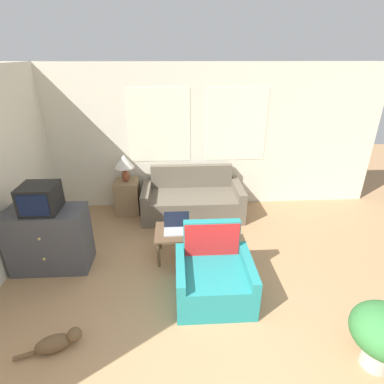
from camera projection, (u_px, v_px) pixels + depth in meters
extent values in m
cube|color=silver|center=(202.00, 139.00, 5.47)|extent=(6.54, 0.05, 2.60)
cube|color=white|center=(159.00, 126.00, 5.30)|extent=(1.10, 0.01, 1.30)
cube|color=white|center=(236.00, 125.00, 5.37)|extent=(1.10, 0.01, 1.30)
cube|color=#665B4C|center=(193.00, 205.00, 5.44)|extent=(1.51, 0.86, 0.42)
cube|color=#665B4C|center=(192.00, 186.00, 5.69)|extent=(1.51, 0.12, 0.84)
cube|color=#665B4C|center=(147.00, 202.00, 5.37)|extent=(0.14, 0.86, 0.57)
cube|color=#665B4C|center=(238.00, 200.00, 5.45)|extent=(0.14, 0.86, 0.57)
cube|color=teal|center=(214.00, 284.00, 3.57)|extent=(0.70, 0.80, 0.41)
cube|color=teal|center=(211.00, 251.00, 3.79)|extent=(0.70, 0.10, 0.87)
cube|color=teal|center=(181.00, 281.00, 3.52)|extent=(0.10, 0.80, 0.53)
cube|color=teal|center=(247.00, 279.00, 3.56)|extent=(0.10, 0.80, 0.53)
cube|color=red|center=(212.00, 246.00, 3.70)|extent=(0.67, 0.01, 0.62)
cube|color=#424247|center=(50.00, 239.00, 4.02)|extent=(1.01, 0.51, 0.87)
sphere|color=tan|center=(39.00, 239.00, 3.71)|extent=(0.04, 0.04, 0.04)
sphere|color=tan|center=(44.00, 259.00, 3.84)|extent=(0.04, 0.04, 0.04)
cube|color=black|center=(40.00, 198.00, 3.77)|extent=(0.44, 0.41, 0.35)
cube|color=#0F1938|center=(33.00, 206.00, 3.57)|extent=(0.36, 0.01, 0.28)
cube|color=#937551|center=(128.00, 197.00, 5.52)|extent=(0.43, 0.43, 0.62)
ellipsoid|color=brown|center=(126.00, 176.00, 5.34)|extent=(0.14, 0.14, 0.21)
cylinder|color=tan|center=(125.00, 169.00, 5.29)|extent=(0.02, 0.02, 0.06)
cone|color=white|center=(124.00, 161.00, 5.23)|extent=(0.35, 0.35, 0.22)
cube|color=brown|center=(191.00, 231.00, 4.23)|extent=(1.02, 0.55, 0.03)
cylinder|color=brown|center=(159.00, 255.00, 4.10)|extent=(0.04, 0.04, 0.40)
cylinder|color=brown|center=(225.00, 252.00, 4.14)|extent=(0.04, 0.04, 0.40)
cylinder|color=brown|center=(160.00, 237.00, 4.50)|extent=(0.04, 0.04, 0.40)
cylinder|color=brown|center=(220.00, 235.00, 4.55)|extent=(0.04, 0.04, 0.40)
cube|color=#B7B7BC|center=(177.00, 231.00, 4.19)|extent=(0.36, 0.22, 0.02)
cube|color=black|center=(177.00, 219.00, 4.26)|extent=(0.36, 0.07, 0.22)
cylinder|color=gold|center=(213.00, 233.00, 4.07)|extent=(0.08, 0.08, 0.11)
cylinder|color=white|center=(205.00, 227.00, 4.24)|extent=(0.08, 0.08, 0.08)
ellipsoid|color=#B23D38|center=(216.00, 228.00, 4.23)|extent=(0.15, 0.15, 0.07)
cylinder|color=#BCB2A3|center=(376.00, 356.00, 2.82)|extent=(0.26, 0.26, 0.21)
ellipsoid|color=brown|center=(54.00, 344.00, 2.96)|extent=(0.38, 0.27, 0.17)
sphere|color=brown|center=(74.00, 335.00, 3.01)|extent=(0.15, 0.15, 0.15)
cylinder|color=brown|center=(24.00, 356.00, 2.89)|extent=(0.19, 0.10, 0.04)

